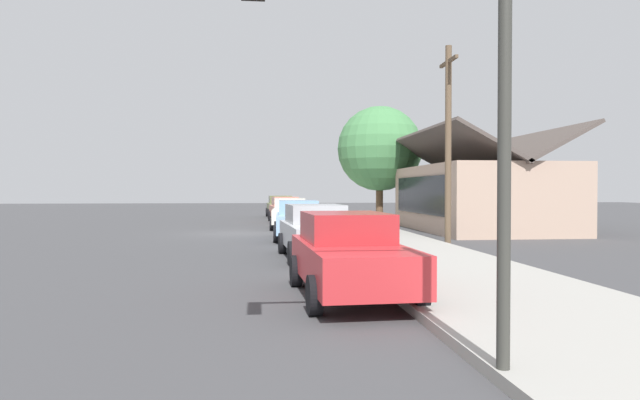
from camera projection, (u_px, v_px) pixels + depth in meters
name	position (u px, v px, depth m)	size (l,w,h in m)	color
ground_plane	(237.00, 234.00, 26.07)	(120.00, 120.00, 0.00)	#424244
sidewalk_curb	(355.00, 231.00, 26.67)	(60.00, 4.20, 0.16)	#A3A099
car_olive	(280.00, 206.00, 41.59)	(4.66, 2.17, 1.59)	olive
car_coral	(286.00, 209.00, 35.38)	(4.72, 2.17, 1.59)	#EA8C75
car_ivory	(290.00, 213.00, 29.53)	(4.70, 2.20, 1.59)	silver
car_skyblue	(298.00, 219.00, 23.23)	(4.95, 2.17, 1.59)	#8CB7E0
car_silver	(317.00, 231.00, 16.72)	(4.69, 2.23, 1.59)	silver
car_cherry	(349.00, 254.00, 10.67)	(4.53, 2.12, 1.59)	red
storefront_building	(479.00, 195.00, 28.00)	(10.83, 6.34, 4.97)	tan
shade_tree	(380.00, 149.00, 34.50)	(5.21, 5.21, 7.18)	brown
traffic_light_main	(405.00, 48.00, 5.71)	(0.37, 2.79, 5.20)	#383833
utility_pole_wooden	(448.00, 140.00, 21.27)	(1.80, 0.24, 7.50)	brown
fire_hydrant_red	(328.00, 223.00, 25.90)	(0.22, 0.22, 0.71)	red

